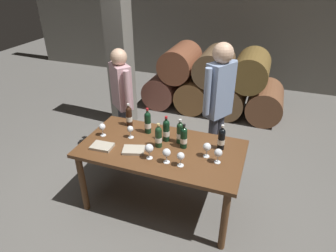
{
  "coord_description": "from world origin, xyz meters",
  "views": [
    {
      "loc": [
        0.94,
        -2.38,
        2.47
      ],
      "look_at": [
        0.0,
        0.2,
        0.91
      ],
      "focal_mm": 31.34,
      "sensor_mm": 36.0,
      "label": 1
    }
  ],
  "objects_px": {
    "wine_bottle_5": "(129,116)",
    "wine_glass_0": "(181,157)",
    "sommelier_presenting": "(219,100)",
    "wine_glass_2": "(167,153)",
    "leather_ledger": "(102,146)",
    "wine_bottle_1": "(180,133)",
    "wine_bottle_2": "(184,137)",
    "wine_glass_3": "(218,153)",
    "wine_bottle_6": "(221,139)",
    "wine_glass_6": "(149,149)",
    "taster_seated_left": "(122,96)",
    "dining_table": "(162,154)",
    "tasting_notebook": "(134,150)",
    "wine_bottle_0": "(148,122)",
    "wine_bottle_3": "(158,137)",
    "wine_bottle_4": "(166,130)",
    "wine_glass_5": "(130,130)",
    "wine_glass_1": "(207,147)",
    "wine_glass_4": "(102,127)"
  },
  "relations": [
    {
      "from": "wine_bottle_5",
      "to": "wine_glass_0",
      "type": "bearing_deg",
      "value": -33.82
    },
    {
      "from": "sommelier_presenting",
      "to": "wine_glass_2",
      "type": "bearing_deg",
      "value": -106.49
    },
    {
      "from": "wine_glass_0",
      "to": "leather_ledger",
      "type": "height_order",
      "value": "wine_glass_0"
    },
    {
      "from": "wine_bottle_1",
      "to": "wine_bottle_5",
      "type": "relative_size",
      "value": 1.0
    },
    {
      "from": "wine_bottle_2",
      "to": "wine_glass_3",
      "type": "bearing_deg",
      "value": -19.9
    },
    {
      "from": "wine_bottle_6",
      "to": "sommelier_presenting",
      "type": "xyz_separation_m",
      "value": [
        -0.16,
        0.56,
        0.16
      ]
    },
    {
      "from": "wine_glass_6",
      "to": "leather_ledger",
      "type": "height_order",
      "value": "wine_glass_6"
    },
    {
      "from": "wine_glass_0",
      "to": "taster_seated_left",
      "type": "distance_m",
      "value": 1.46
    },
    {
      "from": "dining_table",
      "to": "tasting_notebook",
      "type": "height_order",
      "value": "tasting_notebook"
    },
    {
      "from": "wine_glass_3",
      "to": "wine_bottle_0",
      "type": "bearing_deg",
      "value": 161.26
    },
    {
      "from": "wine_bottle_3",
      "to": "wine_glass_2",
      "type": "xyz_separation_m",
      "value": [
        0.18,
        -0.23,
        -0.01
      ]
    },
    {
      "from": "wine_glass_6",
      "to": "sommelier_presenting",
      "type": "bearing_deg",
      "value": 64.06
    },
    {
      "from": "wine_glass_2",
      "to": "sommelier_presenting",
      "type": "distance_m",
      "value": 1.03
    },
    {
      "from": "wine_bottle_4",
      "to": "wine_glass_2",
      "type": "distance_m",
      "value": 0.4
    },
    {
      "from": "wine_bottle_5",
      "to": "wine_glass_3",
      "type": "relative_size",
      "value": 1.83
    },
    {
      "from": "wine_glass_3",
      "to": "wine_glass_5",
      "type": "distance_m",
      "value": 1.0
    },
    {
      "from": "dining_table",
      "to": "wine_glass_1",
      "type": "xyz_separation_m",
      "value": [
        0.48,
        -0.0,
        0.2
      ]
    },
    {
      "from": "wine_bottle_3",
      "to": "wine_glass_1",
      "type": "xyz_separation_m",
      "value": [
        0.51,
        -0.01,
        -0.01
      ]
    },
    {
      "from": "wine_glass_5",
      "to": "wine_bottle_2",
      "type": "bearing_deg",
      "value": 1.42
    },
    {
      "from": "wine_bottle_3",
      "to": "wine_bottle_4",
      "type": "distance_m",
      "value": 0.14
    },
    {
      "from": "wine_bottle_3",
      "to": "wine_glass_4",
      "type": "xyz_separation_m",
      "value": [
        -0.66,
        -0.01,
        -0.01
      ]
    },
    {
      "from": "wine_bottle_2",
      "to": "wine_glass_4",
      "type": "relative_size",
      "value": 1.86
    },
    {
      "from": "dining_table",
      "to": "wine_bottle_6",
      "type": "xyz_separation_m",
      "value": [
        0.58,
        0.19,
        0.21
      ]
    },
    {
      "from": "wine_bottle_6",
      "to": "wine_bottle_4",
      "type": "bearing_deg",
      "value": -175.98
    },
    {
      "from": "wine_bottle_1",
      "to": "wine_bottle_5",
      "type": "height_order",
      "value": "same"
    },
    {
      "from": "sommelier_presenting",
      "to": "taster_seated_left",
      "type": "distance_m",
      "value": 1.26
    },
    {
      "from": "wine_bottle_2",
      "to": "wine_glass_4",
      "type": "xyz_separation_m",
      "value": [
        -0.91,
        -0.08,
        -0.02
      ]
    },
    {
      "from": "wine_glass_6",
      "to": "wine_bottle_5",
      "type": "bearing_deg",
      "value": 132.25
    },
    {
      "from": "wine_bottle_3",
      "to": "wine_glass_2",
      "type": "distance_m",
      "value": 0.29
    },
    {
      "from": "wine_glass_3",
      "to": "tasting_notebook",
      "type": "height_order",
      "value": "wine_glass_3"
    },
    {
      "from": "wine_bottle_1",
      "to": "wine_bottle_4",
      "type": "relative_size",
      "value": 0.95
    },
    {
      "from": "wine_bottle_6",
      "to": "wine_glass_2",
      "type": "height_order",
      "value": "wine_bottle_6"
    },
    {
      "from": "wine_bottle_5",
      "to": "wine_glass_3",
      "type": "height_order",
      "value": "wine_bottle_5"
    },
    {
      "from": "tasting_notebook",
      "to": "wine_bottle_1",
      "type": "bearing_deg",
      "value": 22.37
    },
    {
      "from": "wine_glass_1",
      "to": "taster_seated_left",
      "type": "relative_size",
      "value": 0.1
    },
    {
      "from": "leather_ledger",
      "to": "wine_bottle_3",
      "type": "bearing_deg",
      "value": 18.88
    },
    {
      "from": "wine_glass_1",
      "to": "leather_ledger",
      "type": "bearing_deg",
      "value": -168.75
    },
    {
      "from": "wine_bottle_2",
      "to": "wine_bottle_1",
      "type": "bearing_deg",
      "value": 130.76
    },
    {
      "from": "wine_bottle_6",
      "to": "wine_glass_2",
      "type": "bearing_deg",
      "value": -137.2
    },
    {
      "from": "wine_bottle_0",
      "to": "wine_glass_5",
      "type": "height_order",
      "value": "wine_bottle_0"
    },
    {
      "from": "wine_glass_2",
      "to": "wine_bottle_1",
      "type": "bearing_deg",
      "value": 88.47
    },
    {
      "from": "wine_bottle_6",
      "to": "tasting_notebook",
      "type": "relative_size",
      "value": 1.28
    },
    {
      "from": "dining_table",
      "to": "wine_glass_6",
      "type": "xyz_separation_m",
      "value": [
        -0.04,
        -0.22,
        0.2
      ]
    },
    {
      "from": "wine_glass_2",
      "to": "wine_glass_3",
      "type": "distance_m",
      "value": 0.49
    },
    {
      "from": "wine_glass_0",
      "to": "wine_glass_3",
      "type": "relative_size",
      "value": 0.97
    },
    {
      "from": "wine_bottle_2",
      "to": "wine_glass_2",
      "type": "height_order",
      "value": "wine_bottle_2"
    },
    {
      "from": "wine_glass_0",
      "to": "wine_glass_5",
      "type": "bearing_deg",
      "value": 156.13
    },
    {
      "from": "wine_bottle_5",
      "to": "wine_glass_5",
      "type": "distance_m",
      "value": 0.28
    },
    {
      "from": "wine_bottle_0",
      "to": "tasting_notebook",
      "type": "relative_size",
      "value": 1.39
    },
    {
      "from": "dining_table",
      "to": "wine_glass_2",
      "type": "distance_m",
      "value": 0.33
    }
  ]
}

